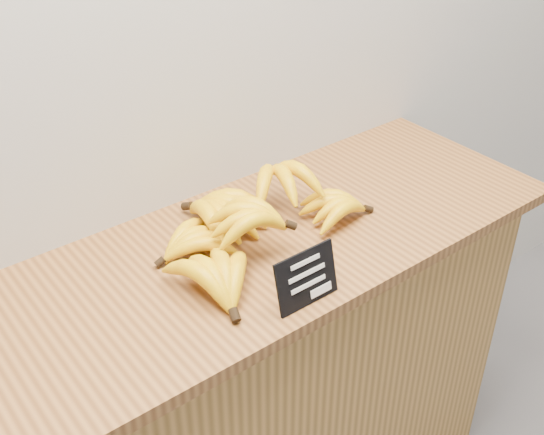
{
  "coord_description": "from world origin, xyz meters",
  "views": [
    {
      "loc": [
        -0.56,
        1.76,
        1.8
      ],
      "look_at": [
        0.17,
        2.7,
        1.02
      ],
      "focal_mm": 45.0,
      "sensor_mm": 36.0,
      "label": 1
    }
  ],
  "objects": [
    {
      "name": "counter",
      "position": [
        0.17,
        2.75,
        0.45
      ],
      "size": [
        1.27,
        0.5,
        0.9
      ],
      "primitive_type": "cube",
      "color": "#AD7C38",
      "rests_on": "ground"
    },
    {
      "name": "counter_top",
      "position": [
        0.17,
        2.75,
        0.92
      ],
      "size": [
        1.45,
        0.54,
        0.03
      ],
      "primitive_type": "cube",
      "color": "brown",
      "rests_on": "counter"
    },
    {
      "name": "chalkboard_sign",
      "position": [
        0.13,
        2.53,
        0.99
      ],
      "size": [
        0.14,
        0.03,
        0.11
      ],
      "primitive_type": "cube",
      "rotation": [
        -0.24,
        0.0,
        0.0
      ],
      "color": "black",
      "rests_on": "counter_top"
    },
    {
      "name": "banana_pile",
      "position": [
        0.15,
        2.76,
        0.98
      ],
      "size": [
        0.58,
        0.39,
        0.12
      ],
      "color": "yellow",
      "rests_on": "counter_top"
    }
  ]
}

